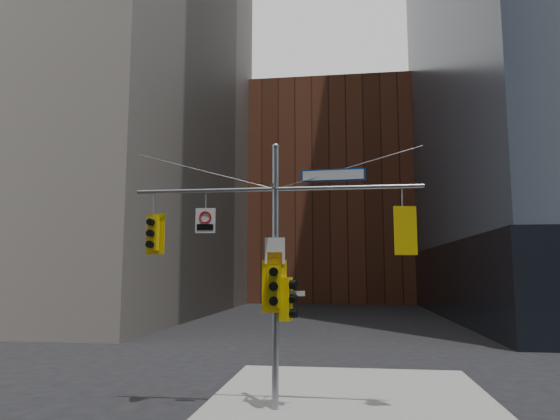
% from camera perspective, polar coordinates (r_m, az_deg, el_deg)
% --- Properties ---
extents(sidewalk_corner, '(8.00, 8.00, 0.15)m').
position_cam_1_polar(sidewalk_corner, '(15.89, 8.19, -20.30)').
color(sidewalk_corner, gray).
rests_on(sidewalk_corner, ground).
extents(brick_midrise, '(26.00, 20.00, 28.00)m').
position_cam_1_polar(brick_midrise, '(70.25, 5.96, 1.32)').
color(brick_midrise, brown).
rests_on(brick_midrise, ground).
extents(signal_assembly, '(8.00, 0.80, 7.30)m').
position_cam_1_polar(signal_assembly, '(13.62, -0.52, -4.18)').
color(signal_assembly, gray).
rests_on(signal_assembly, ground).
extents(traffic_light_west_arm, '(0.56, 0.45, 1.16)m').
position_cam_1_polar(traffic_light_west_arm, '(14.57, -14.30, -2.64)').
color(traffic_light_west_arm, '#DFBC0B').
rests_on(traffic_light_west_arm, ground).
extents(traffic_light_east_arm, '(0.60, 0.56, 1.28)m').
position_cam_1_polar(traffic_light_east_arm, '(13.59, 13.90, -2.34)').
color(traffic_light_east_arm, '#DFBC0B').
rests_on(traffic_light_east_arm, ground).
extents(traffic_light_pole_side, '(0.50, 0.42, 1.15)m').
position_cam_1_polar(traffic_light_pole_side, '(13.57, 0.86, -10.12)').
color(traffic_light_pole_side, '#DFBC0B').
rests_on(traffic_light_pole_side, ground).
extents(traffic_light_pole_front, '(0.67, 0.56, 1.39)m').
position_cam_1_polar(traffic_light_pole_front, '(13.34, -0.69, -8.70)').
color(traffic_light_pole_front, '#DFBC0B').
rests_on(traffic_light_pole_front, ground).
extents(street_sign_blade, '(1.76, 0.15, 0.34)m').
position_cam_1_polar(street_sign_blade, '(13.73, 6.06, 3.98)').
color(street_sign_blade, navy).
rests_on(street_sign_blade, ground).
extents(regulatory_sign_arm, '(0.56, 0.09, 0.70)m').
position_cam_1_polar(regulatory_sign_arm, '(14.07, -8.53, -1.11)').
color(regulatory_sign_arm, silver).
rests_on(regulatory_sign_arm, ground).
extents(regulatory_sign_pole, '(0.54, 0.09, 0.71)m').
position_cam_1_polar(regulatory_sign_pole, '(13.50, -0.59, -4.76)').
color(regulatory_sign_pole, silver).
rests_on(regulatory_sign_pole, ground).
extents(street_blade_ew, '(0.69, 0.08, 0.14)m').
position_cam_1_polar(street_blade_ew, '(13.56, 1.38, -9.52)').
color(street_blade_ew, silver).
rests_on(street_blade_ew, ground).
extents(street_blade_ns, '(0.06, 0.74, 0.15)m').
position_cam_1_polar(street_blade_ns, '(14.07, -0.26, -10.30)').
color(street_blade_ns, '#145926').
rests_on(street_blade_ns, ground).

